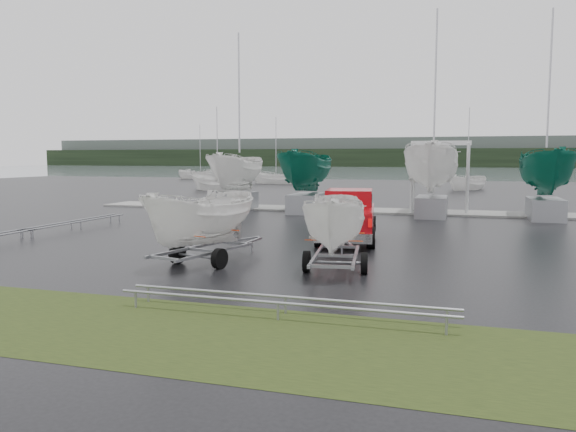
# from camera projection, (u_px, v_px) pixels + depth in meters

# --- Properties ---
(ground_plane) EXTENTS (120.00, 120.00, 0.00)m
(ground_plane) POSITION_uv_depth(u_px,v_px,m) (258.00, 241.00, 21.50)
(ground_plane) COLOR black
(ground_plane) RESTS_ON ground
(lake) EXTENTS (300.00, 300.00, 0.00)m
(lake) POSITION_uv_depth(u_px,v_px,m) (423.00, 173.00, 116.60)
(lake) COLOR slate
(lake) RESTS_ON ground
(grass_verge) EXTENTS (40.00, 40.00, 0.00)m
(grass_verge) POSITION_uv_depth(u_px,v_px,m) (65.00, 320.00, 11.04)
(grass_verge) COLOR black
(grass_verge) RESTS_ON ground
(dock) EXTENTS (30.00, 3.00, 0.12)m
(dock) POSITION_uv_depth(u_px,v_px,m) (332.00, 210.00, 33.86)
(dock) COLOR gray
(dock) RESTS_ON ground
(treeline) EXTENTS (300.00, 8.00, 6.00)m
(treeline) POSITION_uv_depth(u_px,v_px,m) (437.00, 158.00, 182.85)
(treeline) COLOR black
(treeline) RESTS_ON ground
(far_hill) EXTENTS (300.00, 6.00, 10.00)m
(far_hill) POSITION_uv_depth(u_px,v_px,m) (438.00, 152.00, 190.25)
(far_hill) COLOR #4C5651
(far_hill) RESTS_ON ground
(pickup_truck) EXTENTS (2.72, 5.95, 1.91)m
(pickup_truck) POSITION_uv_depth(u_px,v_px,m) (348.00, 214.00, 21.93)
(pickup_truck) COLOR #94080E
(pickup_truck) RESTS_ON ground
(trailer_hitched) EXTENTS (1.90, 3.73, 4.96)m
(trailer_hitched) POSITION_uv_depth(u_px,v_px,m) (337.00, 176.00, 15.50)
(trailer_hitched) COLOR gray
(trailer_hitched) RESTS_ON ground
(trailer_parked) EXTENTS (2.12, 3.78, 5.14)m
(trailer_parked) POSITION_uv_depth(u_px,v_px,m) (201.00, 172.00, 16.43)
(trailer_parked) COLOR gray
(trailer_parked) RESTS_ON ground
(boat_hoist) EXTENTS (3.30, 2.18, 4.12)m
(boat_hoist) POSITION_uv_depth(u_px,v_px,m) (440.00, 167.00, 31.76)
(boat_hoist) COLOR silver
(boat_hoist) RESTS_ON ground
(keelboat_0) EXTENTS (2.31, 3.20, 10.48)m
(keelboat_0) POSITION_uv_depth(u_px,v_px,m) (236.00, 149.00, 33.14)
(keelboat_0) COLOR gray
(keelboat_0) RESTS_ON ground
(keelboat_1) EXTENTS (2.47, 3.20, 7.67)m
(keelboat_1) POSITION_uv_depth(u_px,v_px,m) (307.00, 145.00, 32.06)
(keelboat_1) COLOR gray
(keelboat_1) RESTS_ON ground
(keelboat_2) EXTENTS (2.84, 3.20, 11.02)m
(keelboat_2) POSITION_uv_depth(u_px,v_px,m) (434.00, 132.00, 29.76)
(keelboat_2) COLOR gray
(keelboat_2) RESTS_ON ground
(keelboat_3) EXTENTS (2.52, 3.20, 10.69)m
(keelboat_3) POSITION_uv_depth(u_px,v_px,m) (548.00, 141.00, 28.45)
(keelboat_3) COLOR gray
(keelboat_3) RESTS_ON ground
(mast_rack_0) EXTENTS (0.56, 6.50, 0.06)m
(mast_rack_0) POSITION_uv_depth(u_px,v_px,m) (76.00, 221.00, 25.04)
(mast_rack_0) COLOR gray
(mast_rack_0) RESTS_ON ground
(mast_rack_2) EXTENTS (7.00, 0.56, 0.06)m
(mast_rack_2) POSITION_uv_depth(u_px,v_px,m) (282.00, 300.00, 11.27)
(mast_rack_2) COLOR gray
(mast_rack_2) RESTS_ON ground
(moored_boat_0) EXTENTS (3.59, 3.55, 11.62)m
(moored_boat_0) POSITION_uv_depth(u_px,v_px,m) (218.00, 190.00, 54.12)
(moored_boat_0) COLOR silver
(moored_boat_0) RESTS_ON ground
(moored_boat_1) EXTENTS (2.83, 2.77, 11.33)m
(moored_boat_1) POSITION_uv_depth(u_px,v_px,m) (276.00, 184.00, 67.64)
(moored_boat_1) COLOR silver
(moored_boat_1) RESTS_ON ground
(moored_boat_2) EXTENTS (3.23, 3.26, 11.16)m
(moored_boat_2) POSITION_uv_depth(u_px,v_px,m) (467.00, 190.00, 55.22)
(moored_boat_2) COLOR silver
(moored_boat_2) RESTS_ON ground
(moored_boat_4) EXTENTS (3.55, 3.54, 11.31)m
(moored_boat_4) POSITION_uv_depth(u_px,v_px,m) (201.00, 179.00, 83.58)
(moored_boat_4) COLOR silver
(moored_boat_4) RESTS_ON ground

